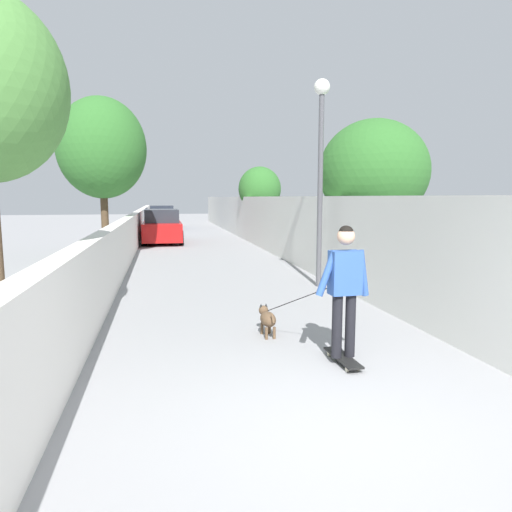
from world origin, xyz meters
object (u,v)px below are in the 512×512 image
object	(u,v)px
tree_right_mid	(373,172)
lamp_post	(321,149)
dog	(268,318)
car_far	(162,218)
tree_right_far	(260,189)
person_skateboarder	(345,281)
skateboard	(343,358)
car_near	(162,227)
tree_left_near	(102,148)

from	to	relation	value
tree_right_mid	lamp_post	distance (m)	2.17
dog	car_far	bearing A→B (deg)	3.62
tree_right_far	person_skateboarder	world-z (taller)	tree_right_far
skateboard	person_skateboarder	size ratio (longest dim) A/B	0.48
car_near	lamp_post	bearing A→B (deg)	-162.23
tree_right_far	person_skateboarder	bearing A→B (deg)	171.17
tree_left_near	tree_right_mid	distance (m)	9.26
tree_left_near	lamp_post	bearing A→B (deg)	-139.82
tree_left_near	tree_right_far	xyz separation A→B (m)	(6.00, -6.86, -1.25)
lamp_post	car_near	size ratio (longest dim) A/B	1.20
car_near	tree_left_near	bearing A→B (deg)	157.15
tree_left_near	tree_right_mid	xyz separation A→B (m)	(-5.50, -7.39, -1.01)
tree_right_far	person_skateboarder	xyz separation A→B (m)	(-17.34, 2.69, -1.44)
tree_left_near	lamp_post	world-z (taller)	tree_left_near
skateboard	car_near	distance (m)	16.14
skateboard	lamp_post	bearing A→B (deg)	-16.15
skateboard	car_near	xyz separation A→B (m)	(15.98, 2.21, 0.65)
tree_right_mid	car_near	bearing A→B (deg)	28.18
lamp_post	car_near	distance (m)	12.02
person_skateboarder	car_far	world-z (taller)	person_skateboarder
tree_left_near	car_far	distance (m)	14.64
tree_right_far	dog	distance (m)	16.55
tree_left_near	person_skateboarder	bearing A→B (deg)	-159.84
skateboard	car_near	world-z (taller)	car_near
car_far	car_near	bearing A→B (deg)	-180.00
tree_left_near	tree_right_far	size ratio (longest dim) A/B	1.51
tree_right_far	car_far	distance (m)	9.71
lamp_post	car_near	xyz separation A→B (m)	(11.20, 3.59, -2.48)
skateboard	dog	size ratio (longest dim) A/B	0.50
car_near	car_far	bearing A→B (deg)	0.00
tree_right_mid	person_skateboarder	distance (m)	6.88
tree_left_near	skateboard	world-z (taller)	tree_left_near
tree_right_far	skateboard	distance (m)	17.72
person_skateboarder	car_far	distance (m)	25.63
tree_right_far	lamp_post	world-z (taller)	lamp_post
car_far	lamp_post	bearing A→B (deg)	-170.18
dog	car_far	size ratio (longest dim) A/B	0.38
person_skateboarder	car_far	size ratio (longest dim) A/B	0.40
lamp_post	person_skateboarder	bearing A→B (deg)	163.85
skateboard	person_skateboarder	bearing A→B (deg)	153.43
car_near	dog	bearing A→B (deg)	-174.04
tree_right_mid	car_far	world-z (taller)	tree_right_mid
tree_left_near	car_far	world-z (taller)	tree_left_near
tree_left_near	car_far	size ratio (longest dim) A/B	1.30
lamp_post	tree_left_near	bearing A→B (deg)	40.18
tree_right_far	car_near	distance (m)	5.39
car_far	tree_right_mid	bearing A→B (deg)	-164.58
tree_right_far	skateboard	bearing A→B (deg)	171.17
person_skateboarder	tree_right_mid	bearing A→B (deg)	-28.89
skateboard	dog	world-z (taller)	dog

